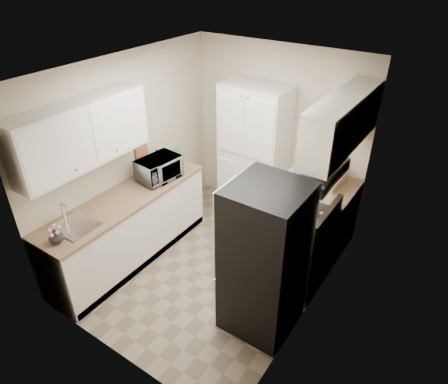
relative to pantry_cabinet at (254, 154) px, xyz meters
The scene contains 16 objects.
ground 1.66m from the pantry_cabinet, 81.35° to the right, with size 3.20×3.20×0.00m, color #7A6B56.
room_shell 1.48m from the pantry_cabinet, 82.18° to the right, with size 2.64×3.24×2.52m.
pantry_cabinet is the anchor object (origin of this frame).
base_cabinet_left 2.00m from the pantry_cabinet, 114.36° to the right, with size 0.60×2.30×0.88m, color silver.
countertop_left 1.92m from the pantry_cabinet, 114.36° to the right, with size 0.63×2.33×0.04m, color #846647.
base_cabinet_right 1.32m from the pantry_cabinet, ahead, with size 0.60×0.80×0.88m, color silver.
countertop_right 1.20m from the pantry_cabinet, ahead, with size 0.63×0.83×0.04m, color #846647.
electric_range 1.58m from the pantry_cabinet, 38.22° to the right, with size 0.71×0.78×1.13m.
refrigerator 2.07m from the pantry_cabinet, 56.54° to the right, with size 0.70×0.72×1.70m, color #B7B7BC.
microwave 1.38m from the pantry_cabinet, 122.21° to the right, with size 0.54×0.37×0.30m, color #A3A3A7.
wine_bottle 1.36m from the pantry_cabinet, 133.91° to the right, with size 0.07×0.07×0.27m, color black.
flower_vase 2.84m from the pantry_cabinet, 104.81° to the right, with size 0.15×0.15×0.16m, color silver.
cutting_board 1.10m from the pantry_cabinet, 136.61° to the right, with size 0.02×0.23×0.28m, color #378335.
toaster_oven 1.15m from the pantry_cabinet, ahead, with size 0.32×0.40×0.23m, color silver.
fruit_basket 1.17m from the pantry_cabinet, ahead, with size 0.27×0.27×0.12m, color orange, non-canonical shape.
kitchen_mat 1.27m from the pantry_cabinet, 64.75° to the right, with size 0.52×0.83×0.01m, color beige.
Camera 1 is at (2.30, -3.14, 3.51)m, focal length 32.00 mm.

